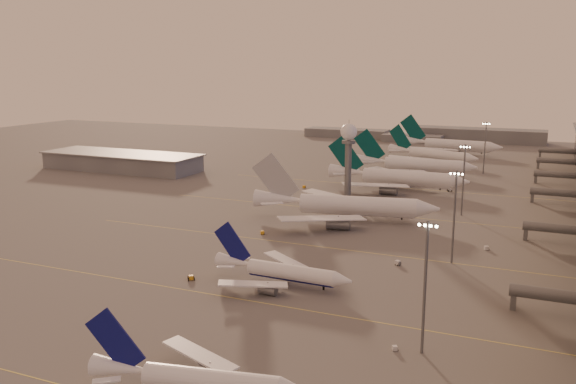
% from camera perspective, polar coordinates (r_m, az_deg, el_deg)
% --- Properties ---
extents(ground, '(700.00, 700.00, 0.00)m').
position_cam_1_polar(ground, '(139.18, -12.12, -10.25)').
color(ground, '#5F5D5C').
rests_on(ground, ground).
extents(taxiway_markings, '(180.00, 185.25, 0.02)m').
position_cam_1_polar(taxiway_markings, '(174.65, 6.94, -5.48)').
color(taxiway_markings, '#E4CF50').
rests_on(taxiway_markings, ground).
extents(hangar, '(82.00, 27.00, 8.50)m').
position_cam_1_polar(hangar, '(316.97, -15.27, 2.80)').
color(hangar, slate).
rests_on(hangar, ground).
extents(radar_tower, '(6.40, 6.40, 31.10)m').
position_cam_1_polar(radar_tower, '(237.35, 5.68, 4.32)').
color(radar_tower, slate).
rests_on(radar_tower, ground).
extents(mast_a, '(3.60, 0.56, 25.00)m').
position_cam_1_polar(mast_a, '(112.45, 12.71, -8.19)').
color(mast_a, slate).
rests_on(mast_a, ground).
extents(mast_b, '(3.60, 0.56, 25.00)m').
position_cam_1_polar(mast_b, '(165.10, 15.30, -1.89)').
color(mast_b, slate).
rests_on(mast_b, ground).
extents(mast_c, '(3.60, 0.56, 25.00)m').
position_cam_1_polar(mast_c, '(219.19, 16.10, 1.38)').
color(mast_c, slate).
rests_on(mast_c, ground).
extents(mast_d, '(3.60, 0.56, 25.00)m').
position_cam_1_polar(mast_d, '(307.93, 17.95, 4.16)').
color(mast_d, slate).
rests_on(mast_d, ground).
extents(distant_horizon, '(165.00, 37.50, 9.00)m').
position_cam_1_polar(distant_horizon, '(438.31, 13.60, 5.22)').
color(distant_horizon, slate).
rests_on(distant_horizon, ground).
extents(narrowbody_near, '(35.92, 28.41, 14.16)m').
position_cam_1_polar(narrowbody_near, '(100.77, -8.58, -17.28)').
color(narrowbody_near, white).
rests_on(narrowbody_near, ground).
extents(narrowbody_mid, '(36.15, 28.85, 14.12)m').
position_cam_1_polar(narrowbody_mid, '(146.46, -0.60, -7.65)').
color(narrowbody_mid, white).
rests_on(narrowbody_mid, ground).
extents(widebody_white, '(63.13, 50.14, 22.40)m').
position_cam_1_polar(widebody_white, '(206.62, 5.40, -1.61)').
color(widebody_white, white).
rests_on(widebody_white, ground).
extents(greentail_a, '(60.66, 49.03, 22.05)m').
position_cam_1_polar(greentail_a, '(260.94, 10.20, 1.07)').
color(greentail_a, white).
rests_on(greentail_a, ground).
extents(greentail_b, '(58.95, 47.54, 21.40)m').
position_cam_1_polar(greentail_b, '(296.90, 11.78, 2.28)').
color(greentail_b, white).
rests_on(greentail_b, ground).
extents(greentail_c, '(51.69, 41.04, 19.54)m').
position_cam_1_polar(greentail_c, '(336.24, 13.35, 3.24)').
color(greentail_c, white).
rests_on(greentail_c, ground).
extents(greentail_d, '(61.63, 49.50, 22.43)m').
position_cam_1_polar(greentail_d, '(374.05, 14.95, 4.08)').
color(greentail_d, white).
rests_on(greentail_d, ground).
extents(gsv_catering_a, '(4.62, 3.74, 3.49)m').
position_cam_1_polar(gsv_catering_a, '(117.02, 10.07, -13.63)').
color(gsv_catering_a, silver).
rests_on(gsv_catering_a, ground).
extents(gsv_tug_mid, '(4.08, 4.36, 1.07)m').
position_cam_1_polar(gsv_tug_mid, '(152.38, -9.05, -7.94)').
color(gsv_tug_mid, '#F1A61C').
rests_on(gsv_tug_mid, ground).
extents(gsv_truck_b, '(6.55, 4.46, 2.49)m').
position_cam_1_polar(gsv_truck_b, '(163.30, 10.38, -6.36)').
color(gsv_truck_b, silver).
rests_on(gsv_truck_b, ground).
extents(gsv_truck_c, '(5.68, 5.01, 2.27)m').
position_cam_1_polar(gsv_truck_c, '(189.59, -2.28, -3.65)').
color(gsv_truck_c, '#F1A61C').
rests_on(gsv_truck_c, ground).
extents(gsv_catering_b, '(5.86, 4.30, 4.40)m').
position_cam_1_polar(gsv_catering_b, '(182.52, 18.17, -4.52)').
color(gsv_catering_b, silver).
rests_on(gsv_catering_b, ground).
extents(gsv_tug_far, '(3.36, 3.69, 0.91)m').
position_cam_1_polar(gsv_tug_far, '(225.87, 6.71, -1.37)').
color(gsv_tug_far, silver).
rests_on(gsv_tug_far, ground).
extents(gsv_truck_d, '(2.63, 5.84, 2.28)m').
position_cam_1_polar(gsv_truck_d, '(260.83, 1.56, 0.64)').
color(gsv_truck_d, '#F1A61C').
rests_on(gsv_truck_d, ground).
extents(gsv_tug_hangar, '(4.40, 3.70, 1.08)m').
position_cam_1_polar(gsv_tug_hangar, '(262.10, 14.89, 0.16)').
color(gsv_tug_hangar, silver).
rests_on(gsv_tug_hangar, ground).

